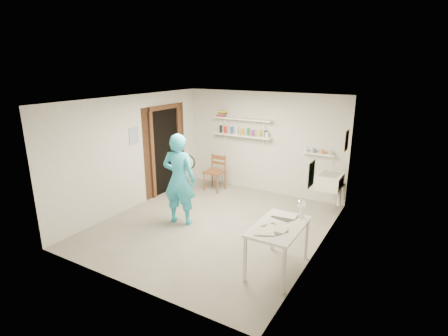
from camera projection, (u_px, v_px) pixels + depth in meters
The scene contains 27 objects.
floor at pixel (214, 225), 6.79m from camera, with size 4.00×4.50×0.02m, color slate.
ceiling at pixel (213, 99), 6.10m from camera, with size 4.00×4.50×0.02m, color silver.
wall_back at pixel (263, 143), 8.32m from camera, with size 4.00×0.02×2.40m, color silver.
wall_front at pixel (122, 207), 4.57m from camera, with size 4.00×0.02×2.40m, color silver.
wall_left at pixel (133, 152), 7.41m from camera, with size 0.02×4.50×2.40m, color silver.
wall_right at pixel (322, 183), 5.48m from camera, with size 0.02×4.50×2.40m, color silver.
doorway_recess at pixel (166, 151), 8.33m from camera, with size 0.02×0.90×2.00m, color black.
corridor_box at pixel (143, 146), 8.66m from camera, with size 1.40×1.50×2.10m, color brown.
door_lintel at pixel (164, 107), 8.02m from camera, with size 0.06×1.05×0.10m, color brown.
door_jamb_near at pixel (152, 156), 7.91m from camera, with size 0.06×0.10×2.00m, color brown.
door_jamb_far at pixel (179, 147), 8.74m from camera, with size 0.06×0.10×2.00m, color brown.
shelf_lower at pixel (242, 135), 8.41m from camera, with size 1.50×0.22×0.03m, color white.
shelf_upper at pixel (242, 119), 8.30m from camera, with size 1.50×0.22×0.03m, color white.
ledge_shelf at pixel (318, 154), 7.62m from camera, with size 0.70×0.14×0.03m, color white.
poster_left at pixel (134, 136), 7.35m from camera, with size 0.01×0.28×0.36m, color #334C7F.
poster_right_a at pixel (347, 141), 6.88m from camera, with size 0.01×0.34×0.42m, color #995933.
poster_right_b at pixel (311, 174), 4.95m from camera, with size 0.01×0.30×0.38m, color #3F724C.
belfast_sink at pixel (330, 181), 7.15m from camera, with size 0.48×0.60×0.30m, color white.
man at pixel (179, 179), 6.64m from camera, with size 0.65×0.43×1.78m, color #27A3C7.
wall_clock at pixel (187, 162), 6.72m from camera, with size 0.32×0.32×0.04m, color beige.
wooden_chair at pixel (215, 172), 8.53m from camera, with size 0.44×0.42×0.95m, color brown.
work_table at pixel (278, 248), 5.21m from camera, with size 0.66×1.10×0.73m, color silver.
desk_lamp at pixel (301, 204), 5.32m from camera, with size 0.14×0.14×0.14m, color white.
spray_cans at pixel (242, 131), 8.38m from camera, with size 1.31×0.06×0.17m.
book_stack at pixel (222, 114), 8.54m from camera, with size 0.26×0.14×0.14m.
ledge_pots at pixel (318, 151), 7.60m from camera, with size 0.48×0.07×0.09m.
papers at pixel (279, 225), 5.10m from camera, with size 0.30×0.22×0.02m.
Camera 1 is at (3.29, -5.25, 2.99)m, focal length 28.00 mm.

